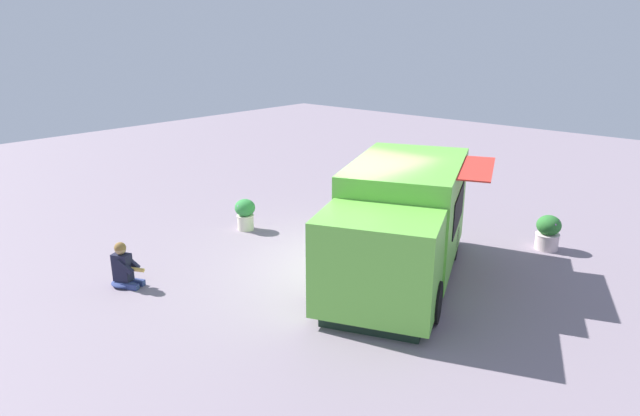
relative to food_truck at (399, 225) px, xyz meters
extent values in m
plane|color=gray|center=(-1.13, -0.05, -1.09)|extent=(40.00, 40.00, 0.00)
cube|color=#68BE42|center=(-0.24, 0.59, 0.14)|extent=(3.28, 4.02, 2.06)
cube|color=#68BE42|center=(0.69, -1.71, -0.05)|extent=(2.45, 2.15, 1.67)
cube|color=black|center=(0.96, -2.38, 0.24)|extent=(1.59, 0.67, 0.64)
cube|color=black|center=(0.75, 0.99, 0.27)|extent=(0.74, 1.78, 0.72)
cube|color=red|center=(1.02, 1.10, 1.13)|extent=(1.34, 2.16, 0.03)
cube|color=black|center=(0.04, -0.10, -0.99)|extent=(3.35, 5.01, 0.20)
cylinder|color=black|center=(-0.27, -1.89, -0.72)|extent=(0.48, 0.77, 0.74)
cylinder|color=black|center=(1.50, -1.17, -0.72)|extent=(0.48, 0.77, 0.74)
cylinder|color=black|center=(-1.36, 0.80, -0.72)|extent=(0.48, 0.77, 0.74)
cylinder|color=black|center=(0.41, 1.52, -0.72)|extent=(0.48, 0.77, 0.74)
ellipsoid|color=navy|center=(-3.78, -3.93, -1.03)|extent=(0.65, 0.61, 0.11)
cube|color=navy|center=(-3.56, -3.94, -1.03)|extent=(0.37, 0.25, 0.11)
cube|color=navy|center=(-3.64, -3.76, -1.03)|extent=(0.37, 0.25, 0.11)
cube|color=#1D1E33|center=(-3.78, -3.93, -0.70)|extent=(0.40, 0.34, 0.55)
sphere|color=#A17E52|center=(-3.78, -3.93, -0.32)|extent=(0.22, 0.22, 0.22)
sphere|color=brown|center=(-3.78, -3.93, -0.29)|extent=(0.22, 0.22, 0.22)
cube|color=#1D1E33|center=(-3.61, -3.97, -0.62)|extent=(0.35, 0.22, 0.29)
cube|color=#1D1E33|center=(-3.69, -3.78, -0.62)|extent=(0.35, 0.22, 0.29)
cylinder|color=gold|center=(-3.50, -3.81, -0.71)|extent=(0.33, 0.22, 0.08)
cube|color=red|center=(-3.50, -3.81, -0.69)|extent=(0.26, 0.16, 0.02)
cylinder|color=beige|center=(-4.43, -0.20, -0.90)|extent=(0.41, 0.41, 0.38)
torus|color=beige|center=(-4.43, -0.20, -0.72)|extent=(0.44, 0.44, 0.04)
ellipsoid|color=#33893F|center=(-4.43, -0.20, -0.52)|extent=(0.51, 0.51, 0.43)
sphere|color=purple|center=(-4.33, -0.39, -0.48)|extent=(0.07, 0.07, 0.07)
sphere|color=purple|center=(-4.48, -0.05, -0.38)|extent=(0.05, 0.05, 0.05)
sphere|color=#9F4CC6|center=(-4.55, -0.10, -0.38)|extent=(0.07, 0.07, 0.07)
sphere|color=purple|center=(-4.56, -0.10, -0.39)|extent=(0.06, 0.06, 0.06)
sphere|color=#AC4ECB|center=(-4.44, -0.40, -0.44)|extent=(0.08, 0.08, 0.08)
cylinder|color=silver|center=(1.77, 3.48, -0.90)|extent=(0.52, 0.52, 0.37)
torus|color=silver|center=(1.77, 3.48, -0.73)|extent=(0.54, 0.54, 0.04)
ellipsoid|color=#2E732F|center=(1.77, 3.48, -0.51)|extent=(0.54, 0.54, 0.46)
sphere|color=purple|center=(1.93, 3.35, -0.43)|extent=(0.08, 0.08, 0.08)
sphere|color=#A34DBA|center=(1.95, 3.50, -0.40)|extent=(0.08, 0.08, 0.08)
sphere|color=#A54BB4|center=(1.59, 3.35, -0.46)|extent=(0.06, 0.06, 0.06)
camera|label=1|loc=(5.55, -8.73, 3.64)|focal=30.63mm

